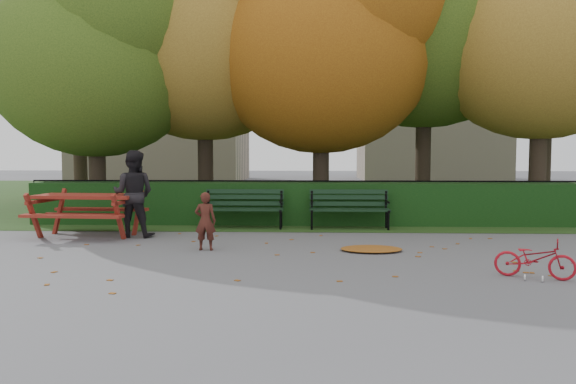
{
  "coord_description": "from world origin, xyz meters",
  "views": [
    {
      "loc": [
        0.22,
        -9.03,
        1.72
      ],
      "look_at": [
        -0.2,
        1.27,
        1.0
      ],
      "focal_mm": 35.0,
      "sensor_mm": 36.0,
      "label": 1
    }
  ],
  "objects_px": {
    "tree_e": "(559,21)",
    "child": "(205,221)",
    "tree_f": "(85,31)",
    "tree_d": "(441,1)",
    "bench_left": "(244,205)",
    "adult": "(133,194)",
    "bicycle": "(535,258)",
    "tree_a": "(103,45)",
    "tree_c": "(334,34)",
    "tree_b": "(215,20)",
    "tree_g": "(561,40)",
    "picnic_table": "(87,204)",
    "bench_right": "(349,206)"
  },
  "relations": [
    {
      "from": "child",
      "to": "bicycle",
      "type": "bearing_deg",
      "value": 157.44
    },
    {
      "from": "bench_left",
      "to": "adult",
      "type": "xyz_separation_m",
      "value": [
        -2.1,
        -1.45,
        0.37
      ]
    },
    {
      "from": "tree_d",
      "to": "tree_e",
      "type": "height_order",
      "value": "tree_d"
    },
    {
      "from": "adult",
      "to": "bicycle",
      "type": "distance_m",
      "value": 7.6
    },
    {
      "from": "tree_c",
      "to": "bench_left",
      "type": "height_order",
      "value": "tree_c"
    },
    {
      "from": "bicycle",
      "to": "bench_left",
      "type": "bearing_deg",
      "value": 65.34
    },
    {
      "from": "tree_f",
      "to": "child",
      "type": "bearing_deg",
      "value": -57.1
    },
    {
      "from": "bench_left",
      "to": "bench_right",
      "type": "height_order",
      "value": "same"
    },
    {
      "from": "tree_c",
      "to": "tree_g",
      "type": "bearing_deg",
      "value": 26.87
    },
    {
      "from": "tree_f",
      "to": "adult",
      "type": "relative_size",
      "value": 5.18
    },
    {
      "from": "tree_b",
      "to": "picnic_table",
      "type": "distance_m",
      "value": 6.78
    },
    {
      "from": "tree_a",
      "to": "picnic_table",
      "type": "height_order",
      "value": "tree_a"
    },
    {
      "from": "tree_d",
      "to": "tree_a",
      "type": "bearing_deg",
      "value": -169.67
    },
    {
      "from": "tree_a",
      "to": "bench_left",
      "type": "distance_m",
      "value": 5.89
    },
    {
      "from": "tree_c",
      "to": "bench_right",
      "type": "relative_size",
      "value": 4.44
    },
    {
      "from": "bench_right",
      "to": "adult",
      "type": "xyz_separation_m",
      "value": [
        -4.5,
        -1.45,
        0.37
      ]
    },
    {
      "from": "tree_e",
      "to": "picnic_table",
      "type": "height_order",
      "value": "tree_e"
    },
    {
      "from": "bench_left",
      "to": "adult",
      "type": "distance_m",
      "value": 2.58
    },
    {
      "from": "tree_g",
      "to": "adult",
      "type": "height_order",
      "value": "tree_g"
    },
    {
      "from": "tree_f",
      "to": "tree_d",
      "type": "bearing_deg",
      "value": -10.33
    },
    {
      "from": "tree_e",
      "to": "child",
      "type": "relative_size",
      "value": 7.89
    },
    {
      "from": "tree_d",
      "to": "bicycle",
      "type": "bearing_deg",
      "value": -93.92
    },
    {
      "from": "tree_f",
      "to": "tree_e",
      "type": "bearing_deg",
      "value": -14.25
    },
    {
      "from": "tree_a",
      "to": "tree_c",
      "type": "distance_m",
      "value": 6.04
    },
    {
      "from": "picnic_table",
      "to": "tree_g",
      "type": "bearing_deg",
      "value": 34.25
    },
    {
      "from": "tree_a",
      "to": "picnic_table",
      "type": "bearing_deg",
      "value": -76.08
    },
    {
      "from": "tree_d",
      "to": "picnic_table",
      "type": "relative_size",
      "value": 4.5
    },
    {
      "from": "bicycle",
      "to": "tree_a",
      "type": "bearing_deg",
      "value": 73.72
    },
    {
      "from": "tree_d",
      "to": "picnic_table",
      "type": "distance_m",
      "value": 10.99
    },
    {
      "from": "tree_e",
      "to": "tree_c",
      "type": "bearing_deg",
      "value": 178.07
    },
    {
      "from": "bench_left",
      "to": "picnic_table",
      "type": "relative_size",
      "value": 0.85
    },
    {
      "from": "tree_b",
      "to": "tree_g",
      "type": "xyz_separation_m",
      "value": [
        10.78,
        3.02,
        -0.03
      ]
    },
    {
      "from": "bicycle",
      "to": "tree_c",
      "type": "bearing_deg",
      "value": 41.46
    },
    {
      "from": "picnic_table",
      "to": "child",
      "type": "height_order",
      "value": "child"
    },
    {
      "from": "tree_d",
      "to": "tree_f",
      "type": "height_order",
      "value": "tree_d"
    },
    {
      "from": "tree_e",
      "to": "child",
      "type": "xyz_separation_m",
      "value": [
        -8.16,
        -5.03,
        -4.57
      ]
    },
    {
      "from": "adult",
      "to": "bicycle",
      "type": "height_order",
      "value": "adult"
    },
    {
      "from": "adult",
      "to": "bench_right",
      "type": "bearing_deg",
      "value": -160.2
    },
    {
      "from": "bench_right",
      "to": "child",
      "type": "relative_size",
      "value": 1.74
    },
    {
      "from": "tree_g",
      "to": "tree_d",
      "type": "bearing_deg",
      "value": -150.39
    },
    {
      "from": "tree_f",
      "to": "tree_a",
      "type": "bearing_deg",
      "value": -62.02
    },
    {
      "from": "tree_f",
      "to": "adult",
      "type": "xyz_separation_m",
      "value": [
        3.73,
        -6.98,
        -4.81
      ]
    },
    {
      "from": "child",
      "to": "tree_e",
      "type": "bearing_deg",
      "value": -148.5
    },
    {
      "from": "tree_d",
      "to": "tree_f",
      "type": "distance_m",
      "value": 11.2
    },
    {
      "from": "tree_e",
      "to": "adult",
      "type": "relative_size",
      "value": 4.6
    },
    {
      "from": "tree_d",
      "to": "bench_left",
      "type": "bearing_deg",
      "value": -145.74
    },
    {
      "from": "tree_e",
      "to": "bicycle",
      "type": "distance_m",
      "value": 9.13
    },
    {
      "from": "tree_b",
      "to": "tree_f",
      "type": "distance_m",
      "value": 5.32
    },
    {
      "from": "tree_b",
      "to": "child",
      "type": "distance_m",
      "value": 7.78
    },
    {
      "from": "tree_a",
      "to": "tree_f",
      "type": "distance_m",
      "value": 4.31
    }
  ]
}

